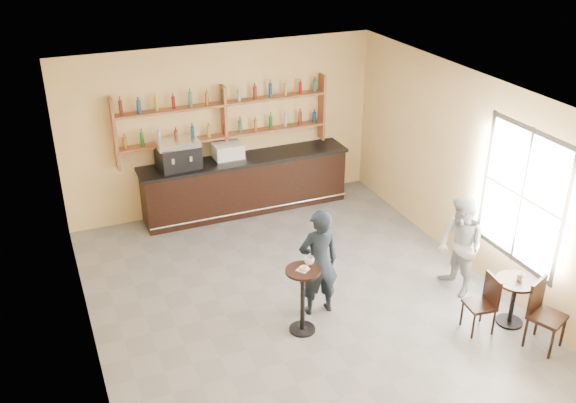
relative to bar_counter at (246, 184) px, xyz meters
name	(u,v)px	position (x,y,z in m)	size (l,w,h in m)	color
floor	(296,298)	(-0.30, -3.15, -0.54)	(7.00, 7.00, 0.00)	slate
ceiling	(298,96)	(-0.30, -3.15, 2.66)	(7.00, 7.00, 0.00)	white
wall_back	(223,129)	(-0.30, 0.35, 1.06)	(7.00, 7.00, 0.00)	#F1CB89
wall_front	(440,351)	(-0.30, -6.65, 1.06)	(7.00, 7.00, 0.00)	#F1CB89
wall_left	(80,245)	(-3.30, -3.15, 1.06)	(7.00, 7.00, 0.00)	#F1CB89
wall_right	(469,172)	(2.70, -3.15, 1.06)	(7.00, 7.00, 0.00)	#F1CB89
window_pane	(522,197)	(2.69, -4.35, 1.16)	(2.00, 2.00, 0.00)	white
window_frame	(522,197)	(2.69, -4.35, 1.16)	(0.04, 1.70, 2.10)	black
shelf_unit	(224,120)	(-0.30, 0.22, 1.27)	(4.00, 0.26, 1.40)	brown
liquor_bottles	(224,111)	(-0.30, 0.22, 1.44)	(3.68, 0.10, 1.00)	#8C5919
bar_counter	(246,184)	(0.00, 0.00, 0.00)	(4.03, 0.79, 1.09)	black
espresso_machine	(178,154)	(-1.26, 0.00, 0.81)	(0.74, 0.48, 0.53)	black
pastry_case	(228,152)	(-0.33, 0.00, 0.71)	(0.55, 0.44, 0.33)	silver
pedestal_table	(303,300)	(-0.54, -3.92, -0.04)	(0.49, 0.49, 1.01)	black
napkin	(303,270)	(-0.54, -3.92, 0.46)	(0.15, 0.15, 0.00)	white
donut	(304,268)	(-0.53, -3.93, 0.49)	(0.14, 0.14, 0.05)	#E09152
cup_pedestal	(309,261)	(-0.40, -3.82, 0.52)	(0.14, 0.14, 0.11)	white
man_main	(319,263)	(-0.14, -3.58, 0.29)	(0.61, 0.40, 1.67)	black
cafe_table	(513,302)	(2.30, -4.92, -0.18)	(0.57, 0.57, 0.72)	black
cup_cafe	(520,277)	(2.35, -4.92, 0.23)	(0.11, 0.11, 0.10)	white
chair_west	(480,304)	(1.75, -4.87, -0.11)	(0.37, 0.37, 0.86)	black
chair_south	(547,316)	(2.35, -5.52, -0.05)	(0.43, 0.43, 0.99)	black
patron_second	(460,247)	(2.06, -3.93, 0.24)	(0.77, 0.60, 1.58)	#AEADB3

